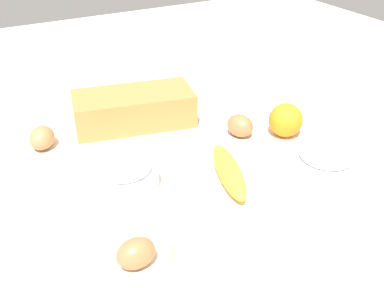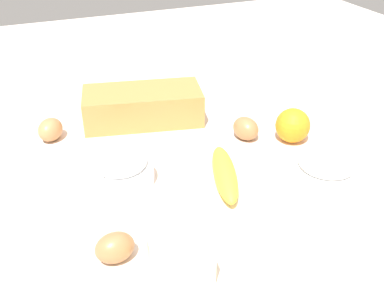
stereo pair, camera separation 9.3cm
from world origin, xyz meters
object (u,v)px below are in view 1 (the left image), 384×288
Objects in this scene: flour_bowl at (325,161)px; sugar_bowl at (125,174)px; loaf_pan at (134,108)px; butter_block at (206,260)px; banana at (229,171)px; egg_near_butter at (240,126)px; orange_fruit at (286,120)px; egg_loose at (136,253)px; egg_beside_bowl at (42,138)px.

flour_bowl is 0.39m from sugar_bowl.
loaf_pan is 3.34× the size of butter_block.
banana is 2.90× the size of egg_near_butter.
loaf_pan is 0.36m from orange_fruit.
loaf_pan is at bearing 63.89° from sugar_bowl.
loaf_pan is at bearing 79.65° from butter_block.
banana is at bearing -130.76° from egg_near_butter.
loaf_pan reaches higher than orange_fruit.
egg_loose is at bearing -173.69° from flour_bowl.
butter_block is (-0.37, -0.28, -0.01)m from orange_fruit.
egg_loose is (-0.17, -0.43, -0.02)m from loaf_pan.
flour_bowl reaches higher than egg_loose.
butter_block is at bearing -161.24° from flour_bowl.
egg_loose is at bearing -106.80° from sugar_bowl.
flour_bowl reaches higher than egg_beside_bowl.
sugar_bowl is 0.31m from egg_near_butter.
orange_fruit reaches higher than egg_loose.
loaf_pan is 0.32m from banana.
loaf_pan is 4.65× the size of egg_beside_bowl.
egg_beside_bowl is (-0.29, 0.30, 0.01)m from banana.
flour_bowl reaches higher than sugar_bowl.
flour_bowl is 1.48× the size of butter_block.
loaf_pan is 2.27× the size of flour_bowl.
loaf_pan reaches higher than butter_block.
butter_block is 1.39× the size of egg_beside_bowl.
butter_block is 1.37× the size of egg_near_butter.
loaf_pan is 2.35× the size of sugar_bowl.
egg_loose is at bearing -99.93° from loaf_pan.
egg_near_butter is (0.28, 0.33, -0.00)m from butter_block.
egg_loose is (-0.36, -0.26, -0.00)m from egg_near_butter.
orange_fruit is 1.20× the size of egg_beside_bowl.
butter_block reaches higher than egg_near_butter.
flour_bowl is 1.71× the size of orange_fruit.
egg_near_butter is at bearing 105.32° from flour_bowl.
butter_block is at bearing -39.58° from egg_loose.
egg_beside_bowl is at bearing 158.66° from egg_near_butter.
loaf_pan is at bearing 122.80° from flour_bowl.
sugar_bowl is at bearing -177.79° from orange_fruit.
flour_bowl is 0.43m from egg_loose.
sugar_bowl is 0.25m from egg_beside_bowl.
sugar_bowl is 0.21m from egg_loose.
flour_bowl is at bearing 6.31° from egg_loose.
egg_beside_bowl reaches higher than banana.
egg_loose reaches higher than banana.
loaf_pan is at bearing 2.91° from egg_beside_bowl.
loaf_pan is 4.59× the size of egg_near_butter.
orange_fruit is (0.21, 0.09, 0.02)m from banana.
egg_near_butter is (-0.09, 0.05, -0.01)m from orange_fruit.
sugar_bowl is 0.20m from banana.
egg_beside_bowl is (-0.50, 0.21, -0.01)m from orange_fruit.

